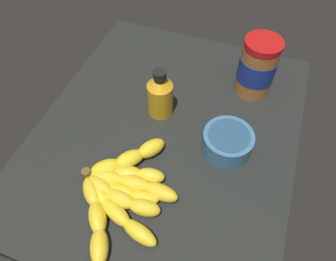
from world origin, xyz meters
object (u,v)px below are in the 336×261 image
object	(u,v)px
banana_bunch	(121,189)
peanut_butter_jar	(257,67)
small_bowl	(227,143)
honey_bottle	(160,95)

from	to	relation	value
banana_bunch	peanut_butter_jar	world-z (taller)	peanut_butter_jar
peanut_butter_jar	small_bowl	bearing A→B (deg)	-4.61
banana_bunch	peanut_butter_jar	distance (cm)	45.64
small_bowl	honey_bottle	bearing A→B (deg)	-107.71
peanut_butter_jar	honey_bottle	distance (cm)	26.00
small_bowl	banana_bunch	bearing A→B (deg)	-44.36
peanut_butter_jar	banana_bunch	bearing A→B (deg)	-26.29
peanut_butter_jar	small_bowl	size ratio (longest dim) A/B	1.37
banana_bunch	small_bowl	xyz separation A→B (cm)	(-18.68, 18.27, 1.02)
honey_bottle	small_bowl	world-z (taller)	honey_bottle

